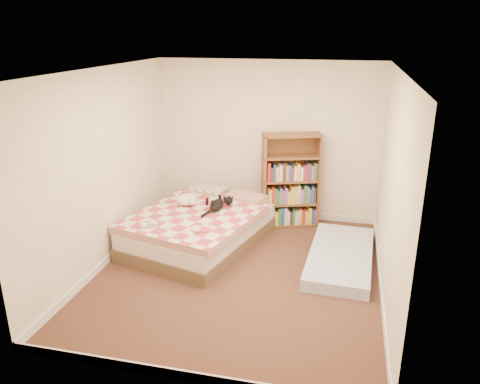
% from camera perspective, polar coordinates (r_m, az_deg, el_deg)
% --- Properties ---
extents(room, '(3.51, 4.01, 2.51)m').
position_cam_1_polar(room, '(5.56, -0.18, 1.12)').
color(room, '#4B2D20').
rests_on(room, ground).
extents(bed, '(1.94, 2.39, 0.56)m').
position_cam_1_polar(bed, '(6.74, -4.81, -4.20)').
color(bed, brown).
rests_on(bed, room).
extents(bookshelf, '(0.96, 0.56, 1.46)m').
position_cam_1_polar(bookshelf, '(7.29, 6.17, 0.05)').
color(bookshelf, brown).
rests_on(bookshelf, room).
extents(floor_mattress, '(0.89, 1.81, 0.16)m').
position_cam_1_polar(floor_mattress, '(6.38, 12.15, -7.74)').
color(floor_mattress, '#7D99D0').
rests_on(floor_mattress, room).
extents(black_cat, '(0.38, 0.67, 0.15)m').
position_cam_1_polar(black_cat, '(6.68, -2.75, -1.47)').
color(black_cat, black).
rests_on(black_cat, bed).
extents(white_dog, '(0.33, 0.34, 0.15)m').
position_cam_1_polar(white_dog, '(6.85, -6.50, -0.93)').
color(white_dog, silver).
rests_on(white_dog, bed).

